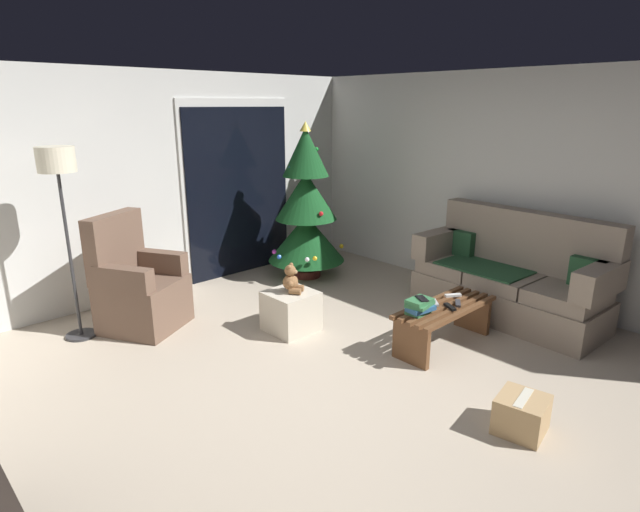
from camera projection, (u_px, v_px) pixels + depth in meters
name	position (u px, v px, depth m)	size (l,w,h in m)	color
ground_plane	(344.00, 389.00, 3.98)	(7.00, 7.00, 0.00)	#B2A38E
wall_back	(151.00, 186.00, 5.76)	(5.72, 0.12, 2.50)	silver
wall_right	(531.00, 189.00, 5.50)	(0.12, 6.00, 2.50)	silver
patio_door_frame	(239.00, 189.00, 6.50)	(1.60, 0.02, 2.20)	silver
patio_door_glass	(240.00, 193.00, 6.50)	(1.50, 0.02, 2.10)	black
couch	(511.00, 279.00, 5.29)	(0.88, 1.98, 1.08)	gray
coffee_table	(444.00, 319.00, 4.64)	(1.10, 0.40, 0.39)	brown
remote_black	(450.00, 307.00, 4.54)	(0.04, 0.16, 0.02)	black
remote_silver	(434.00, 302.00, 4.64)	(0.04, 0.16, 0.02)	#ADADB2
remote_graphite	(458.00, 303.00, 4.62)	(0.04, 0.16, 0.02)	#333338
remote_white	(453.00, 295.00, 4.81)	(0.04, 0.16, 0.02)	silver
book_stack	(420.00, 306.00, 4.40)	(0.27, 0.21, 0.13)	#337042
cell_phone	(422.00, 298.00, 4.38)	(0.07, 0.14, 0.01)	black
christmas_tree	(306.00, 210.00, 6.35)	(0.98, 0.97, 1.94)	#4C1E19
armchair	(138.00, 288.00, 5.00)	(0.93, 0.93, 1.13)	brown
floor_lamp	(59.00, 179.00, 4.46)	(0.32, 0.32, 1.78)	#2D2D30
ottoman	(291.00, 311.00, 4.98)	(0.44, 0.44, 0.39)	beige
teddy_bear_chestnut	(291.00, 280.00, 4.89)	(0.21, 0.22, 0.29)	brown
cardboard_box_taped_mid_floor	(521.00, 414.00, 3.44)	(0.37, 0.36, 0.26)	tan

